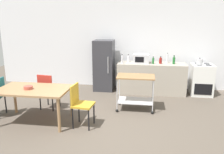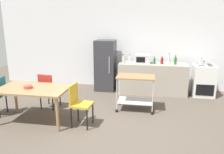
% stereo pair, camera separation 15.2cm
% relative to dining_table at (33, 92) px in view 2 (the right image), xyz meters
% --- Properties ---
extents(ground_plane, '(12.00, 12.00, 0.00)m').
position_rel_dining_table_xyz_m(ground_plane, '(1.61, -0.18, -0.67)').
color(ground_plane, brown).
extents(back_wall, '(8.40, 0.12, 2.90)m').
position_rel_dining_table_xyz_m(back_wall, '(1.61, 3.02, 0.78)').
color(back_wall, white).
rests_on(back_wall, ground_plane).
extents(kitchen_counter, '(2.00, 0.64, 0.90)m').
position_rel_dining_table_xyz_m(kitchen_counter, '(2.51, 2.42, -0.22)').
color(kitchen_counter, '#A89E8E').
rests_on(kitchen_counter, ground_plane).
extents(dining_table, '(1.50, 0.90, 0.75)m').
position_rel_dining_table_xyz_m(dining_table, '(0.00, 0.00, 0.00)').
color(dining_table, '#A37A51').
rests_on(dining_table, ground_plane).
extents(chair_mustard, '(0.43, 0.43, 0.89)m').
position_rel_dining_table_xyz_m(chair_mustard, '(1.03, -0.05, -0.15)').
color(chair_mustard, gold).
rests_on(chair_mustard, ground_plane).
extents(chair_red, '(0.45, 0.45, 0.89)m').
position_rel_dining_table_xyz_m(chair_red, '(-0.01, 0.72, -0.15)').
color(chair_red, '#B72D23').
rests_on(chair_red, ground_plane).
extents(stove_oven, '(0.60, 0.61, 0.92)m').
position_rel_dining_table_xyz_m(stove_oven, '(3.96, 2.44, -0.22)').
color(stove_oven, white).
rests_on(stove_oven, ground_plane).
extents(refrigerator, '(0.60, 0.63, 1.55)m').
position_rel_dining_table_xyz_m(refrigerator, '(1.06, 2.52, 0.10)').
color(refrigerator, '#333338').
rests_on(refrigerator, ground_plane).
extents(kitchen_cart, '(0.91, 0.57, 0.85)m').
position_rel_dining_table_xyz_m(kitchen_cart, '(2.11, 1.03, -0.10)').
color(kitchen_cart, olive).
rests_on(kitchen_cart, ground_plane).
extents(bottle_sesame_oil, '(0.07, 0.07, 0.26)m').
position_rel_dining_table_xyz_m(bottle_sesame_oil, '(1.64, 2.33, 0.34)').
color(bottle_sesame_oil, silver).
rests_on(bottle_sesame_oil, kitchen_counter).
extents(bottle_sparkling_water, '(0.08, 0.08, 0.23)m').
position_rel_dining_table_xyz_m(bottle_sparkling_water, '(1.81, 2.50, 0.32)').
color(bottle_sparkling_water, silver).
rests_on(bottle_sparkling_water, kitchen_counter).
extents(microwave, '(0.46, 0.35, 0.26)m').
position_rel_dining_table_xyz_m(microwave, '(2.19, 2.44, 0.36)').
color(microwave, silver).
rests_on(microwave, kitchen_counter).
extents(bottle_soy_sauce, '(0.06, 0.06, 0.21)m').
position_rel_dining_table_xyz_m(bottle_soy_sauce, '(2.54, 2.36, 0.32)').
color(bottle_soy_sauce, '#1E6628').
rests_on(bottle_soy_sauce, kitchen_counter).
extents(bottle_olive_oil, '(0.08, 0.08, 0.21)m').
position_rel_dining_table_xyz_m(bottle_olive_oil, '(2.76, 2.42, 0.32)').
color(bottle_olive_oil, maroon).
rests_on(bottle_olive_oil, kitchen_counter).
extents(bottle_hot_sauce, '(0.06, 0.06, 0.30)m').
position_rel_dining_table_xyz_m(bottle_hot_sauce, '(2.95, 2.51, 0.36)').
color(bottle_hot_sauce, silver).
rests_on(bottle_hot_sauce, kitchen_counter).
extents(bottle_soda, '(0.07, 0.07, 0.26)m').
position_rel_dining_table_xyz_m(bottle_soda, '(3.14, 2.41, 0.33)').
color(bottle_soda, '#1E6628').
rests_on(bottle_soda, kitchen_counter).
extents(fruit_bowl, '(0.18, 0.18, 0.07)m').
position_rel_dining_table_xyz_m(fruit_bowl, '(-0.08, -0.05, 0.11)').
color(fruit_bowl, '#B24C3F').
rests_on(fruit_bowl, dining_table).
extents(kettle, '(0.24, 0.17, 0.19)m').
position_rel_dining_table_xyz_m(kettle, '(3.84, 2.34, 0.33)').
color(kettle, silver).
rests_on(kettle, stove_oven).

